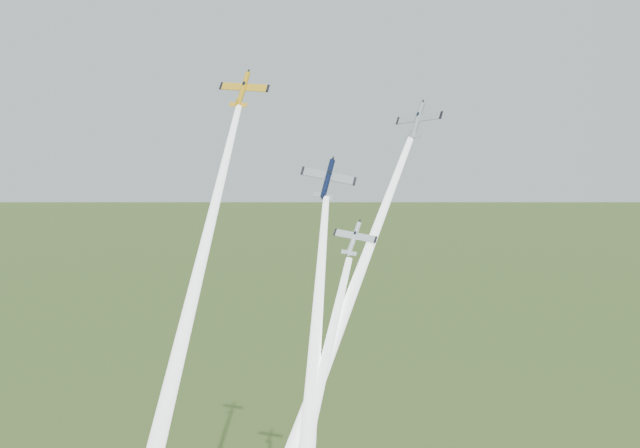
{
  "coord_description": "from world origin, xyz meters",
  "views": [
    {
      "loc": [
        27.6,
        -117.93,
        107.66
      ],
      "look_at": [
        0.0,
        -6.0,
        92.0
      ],
      "focal_mm": 45.0,
      "sensor_mm": 36.0,
      "label": 1
    }
  ],
  "objects_px": {
    "plane_yellow": "(243,89)",
    "plane_silver_right": "(418,120)",
    "plane_silver_low": "(354,238)",
    "plane_navy": "(328,179)"
  },
  "relations": [
    {
      "from": "plane_yellow",
      "to": "plane_silver_right",
      "type": "distance_m",
      "value": 27.63
    },
    {
      "from": "plane_silver_right",
      "to": "plane_silver_low",
      "type": "relative_size",
      "value": 1.23
    },
    {
      "from": "plane_silver_right",
      "to": "plane_yellow",
      "type": "bearing_deg",
      "value": -150.22
    },
    {
      "from": "plane_navy",
      "to": "plane_yellow",
      "type": "bearing_deg",
      "value": 158.11
    },
    {
      "from": "plane_yellow",
      "to": "plane_silver_low",
      "type": "height_order",
      "value": "plane_yellow"
    },
    {
      "from": "plane_yellow",
      "to": "plane_silver_right",
      "type": "bearing_deg",
      "value": 7.22
    },
    {
      "from": "plane_yellow",
      "to": "plane_silver_low",
      "type": "xyz_separation_m",
      "value": [
        19.72,
        -9.39,
        -21.45
      ]
    },
    {
      "from": "plane_navy",
      "to": "plane_silver_low",
      "type": "bearing_deg",
      "value": -53.54
    },
    {
      "from": "plane_yellow",
      "to": "plane_navy",
      "type": "distance_m",
      "value": 20.18
    },
    {
      "from": "plane_yellow",
      "to": "plane_silver_right",
      "type": "height_order",
      "value": "plane_yellow"
    }
  ]
}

